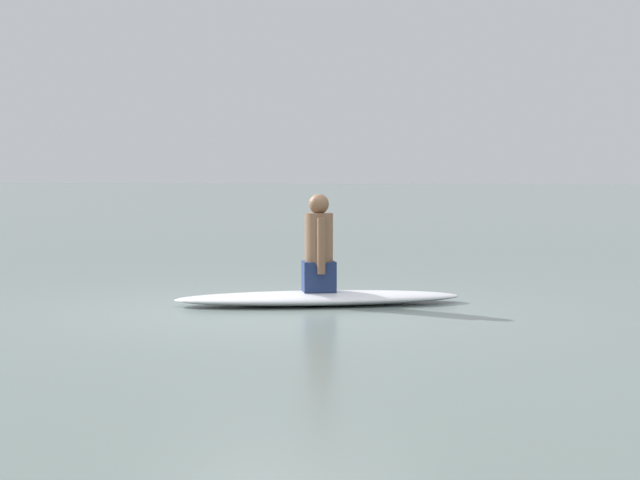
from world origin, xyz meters
The scene contains 3 objects.
ground_plane centered at (0.00, 0.00, 0.00)m, with size 400.00×400.00×0.00m, color slate.
surfboard centered at (-0.72, 0.11, 0.07)m, with size 3.07×0.78×0.14m, color white.
person_paddler centered at (-0.72, 0.11, 0.61)m, with size 0.43×0.44×1.04m.
Camera 1 is at (8.78, 5.38, 1.36)m, focal length 57.42 mm.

